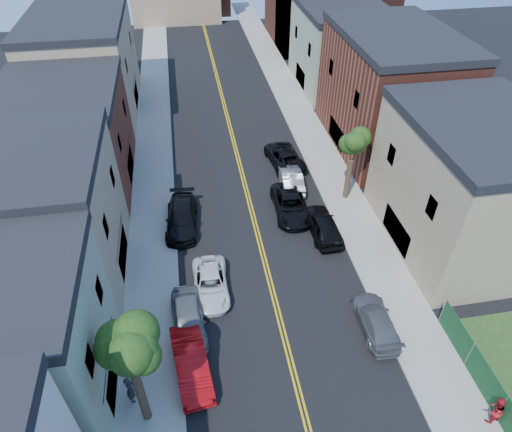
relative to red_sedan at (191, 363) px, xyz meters
name	(u,v)px	position (x,y,z in m)	size (l,w,h in m)	color
sidewalk_left	(152,151)	(-2.40, 23.80, -0.74)	(3.20, 100.00, 0.15)	gray
sidewalk_right	(313,137)	(13.40, 23.80, -0.74)	(3.20, 100.00, 0.15)	gray
curb_left	(171,150)	(-0.65, 23.80, -0.74)	(0.30, 100.00, 0.15)	gray
curb_right	(296,139)	(11.65, 23.80, -0.74)	(0.30, 100.00, 0.15)	gray
bldg_left_palegrn	(2,353)	(-8.50, -0.20, 3.44)	(9.00, 8.00, 8.50)	gray
bldg_left_tan_near	(39,225)	(-8.50, 8.80, 3.69)	(9.00, 10.00, 9.00)	#998466
bldg_left_brick	(68,142)	(-8.50, 19.80, 3.19)	(9.00, 12.00, 8.00)	brown
bldg_left_tan_far	(86,67)	(-8.50, 33.80, 3.94)	(9.00, 16.00, 9.50)	#998466
bldg_right_tan	(468,189)	(19.50, 7.80, 3.69)	(9.00, 12.00, 9.00)	#998466
bldg_right_brick	(388,95)	(19.50, 21.80, 4.19)	(9.00, 14.00, 10.00)	brown
bldg_right_palegrn	(339,50)	(19.50, 35.80, 3.44)	(9.00, 12.00, 8.50)	gray
tree_left_mid	(124,341)	(-2.38, -2.19, 5.77)	(5.20, 5.20, 9.29)	#372A1B
tree_right_far	(355,136)	(13.42, 13.80, 4.95)	(4.40, 4.40, 8.03)	#372A1B
red_sedan	(191,363)	(0.00, 0.00, 0.00)	(1.72, 4.93, 1.62)	#B30B0F
white_pickup	(211,284)	(1.55, 5.66, -0.14)	(2.23, 4.84, 1.34)	white
grey_car_left	(188,319)	(0.00, 2.96, 0.02)	(1.96, 4.87, 1.66)	slate
black_car_left	(182,217)	(0.00, 12.52, 0.00)	(2.28, 5.61, 1.63)	black
grey_car_right	(376,321)	(11.00, 1.09, -0.13)	(1.91, 4.71, 1.37)	#56585E
black_car_right	(323,225)	(10.29, 9.87, 0.04)	(2.01, 4.99, 1.70)	black
silver_car_right	(290,178)	(9.30, 16.27, 0.00)	(1.71, 4.90, 1.62)	#999BA0
dark_car_right_far	(284,156)	(9.52, 19.73, -0.03)	(2.60, 5.63, 1.57)	black
black_suv_lane	(291,205)	(8.50, 12.70, -0.04)	(2.55, 5.53, 1.54)	black
pedestrian_left	(130,389)	(-3.14, -1.15, 0.29)	(0.69, 0.46, 1.90)	#24232A
pedestrian_right	(495,410)	(14.60, -5.29, 0.28)	(0.91, 0.71, 1.87)	#A81921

